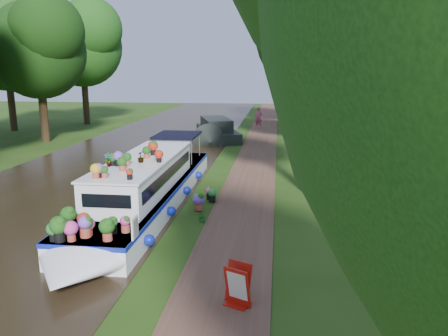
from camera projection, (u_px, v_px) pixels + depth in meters
ground at (207, 215)px, 14.96m from camera, size 100.00×100.00×0.00m
canal_water at (42, 208)px, 15.67m from camera, size 10.00×100.00×0.02m
towpath at (241, 216)px, 14.81m from camera, size 2.20×100.00×0.03m
plant_boat at (145, 186)px, 15.35m from camera, size 2.29×13.52×2.30m
tree_near_overhang at (320, 21)px, 16.01m from camera, size 5.52×5.28×8.99m
tree_near_mid at (314, 44)px, 27.60m from camera, size 6.90×6.60×9.40m
tree_near_far at (299, 44)px, 38.18m from camera, size 7.59×7.26×10.30m
tree_far_c at (38, 44)px, 28.76m from camera, size 7.13×6.82×9.59m
tree_far_d at (82, 40)px, 38.43m from camera, size 8.05×7.70×10.85m
tree_far_h at (5, 40)px, 34.13m from camera, size 7.82×7.48×10.49m
second_boat at (216, 131)px, 31.16m from camera, size 4.15×8.10×1.48m
sandwich_board at (238, 287)px, 9.12m from camera, size 0.62×0.65×0.89m
pedestrian_pink at (259, 118)px, 36.63m from camera, size 0.70×0.52×1.76m
verge_plant at (203, 216)px, 14.23m from camera, size 0.44×0.41×0.40m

